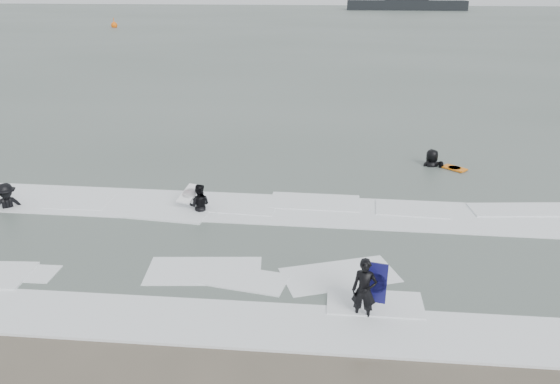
# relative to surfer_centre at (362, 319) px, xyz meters

# --- Properties ---
(ground) EXTENTS (320.00, 320.00, 0.00)m
(ground) POSITION_rel_surfer_centre_xyz_m (-2.51, 0.04, 0.00)
(ground) COLOR brown
(ground) RESTS_ON ground
(sea) EXTENTS (320.00, 320.00, 0.00)m
(sea) POSITION_rel_surfer_centre_xyz_m (-2.51, 80.04, 0.06)
(sea) COLOR #47544C
(sea) RESTS_ON ground
(surfer_centre) EXTENTS (0.63, 0.48, 1.57)m
(surfer_centre) POSITION_rel_surfer_centre_xyz_m (0.00, 0.00, 0.00)
(surfer_centre) COLOR black
(surfer_centre) RESTS_ON ground
(surfer_wading) EXTENTS (0.79, 0.63, 1.55)m
(surfer_wading) POSITION_rel_surfer_centre_xyz_m (-5.32, 5.69, 0.00)
(surfer_wading) COLOR black
(surfer_wading) RESTS_ON ground
(surfer_breaker) EXTENTS (1.33, 1.28, 1.82)m
(surfer_breaker) POSITION_rel_surfer_centre_xyz_m (-11.85, 5.09, 0.00)
(surfer_breaker) COLOR black
(surfer_breaker) RESTS_ON ground
(surfer_right_near) EXTENTS (0.94, 0.60, 1.48)m
(surfer_right_near) POSITION_rel_surfer_centre_xyz_m (3.53, 11.23, 0.00)
(surfer_right_near) COLOR black
(surfer_right_near) RESTS_ON ground
(surfer_right_far) EXTENTS (1.08, 0.87, 1.92)m
(surfer_right_far) POSITION_rel_surfer_centre_xyz_m (3.16, 11.41, 0.00)
(surfer_right_far) COLOR black
(surfer_right_far) RESTS_ON ground
(surf_foam) EXTENTS (30.03, 9.06, 0.09)m
(surf_foam) POSITION_rel_surfer_centre_xyz_m (-2.51, 3.74, 0.04)
(surf_foam) COLOR white
(surf_foam) RESTS_ON ground
(bodyboards) EXTENTS (10.65, 11.45, 1.25)m
(bodyboards) POSITION_rel_surfer_centre_xyz_m (-0.48, 5.81, 0.50)
(bodyboards) COLOR #11104E
(bodyboards) RESTS_ON ground
(buoy) EXTENTS (1.00, 1.00, 1.65)m
(buoy) POSITION_rel_surfer_centre_xyz_m (-37.55, 76.84, 0.42)
(buoy) COLOR #F55F0A
(buoy) RESTS_ON ground
(vessel_horizon) EXTENTS (29.33, 5.24, 3.98)m
(vessel_horizon) POSITION_rel_surfer_centre_xyz_m (14.32, 135.76, 1.48)
(vessel_horizon) COLOR black
(vessel_horizon) RESTS_ON ground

